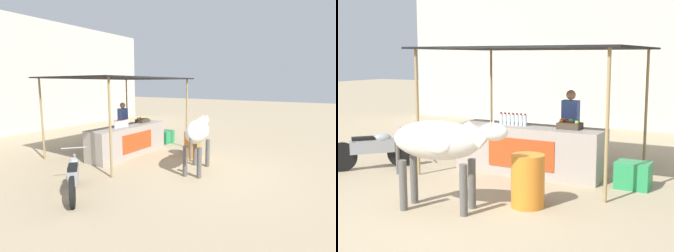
% 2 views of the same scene
% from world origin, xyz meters
% --- Properties ---
extents(ground_plane, '(60.00, 60.00, 0.00)m').
position_xyz_m(ground_plane, '(0.00, 0.00, 0.00)').
color(ground_plane, tan).
extents(building_wall_far, '(16.00, 0.50, 5.38)m').
position_xyz_m(building_wall_far, '(0.00, 8.96, 2.69)').
color(building_wall_far, beige).
rests_on(building_wall_far, ground).
extents(stall_counter, '(3.00, 0.82, 0.96)m').
position_xyz_m(stall_counter, '(0.00, 2.20, 0.48)').
color(stall_counter, '#9E9389').
rests_on(stall_counter, ground).
extents(stall_awning, '(4.20, 3.20, 2.51)m').
position_xyz_m(stall_awning, '(0.00, 2.50, 2.41)').
color(stall_awning, black).
rests_on(stall_awning, ground).
extents(water_bottle_row, '(0.61, 0.07, 0.25)m').
position_xyz_m(water_bottle_row, '(-0.35, 2.15, 1.07)').
color(water_bottle_row, silver).
rests_on(water_bottle_row, stall_counter).
extents(fruit_crate, '(0.44, 0.32, 0.18)m').
position_xyz_m(fruit_crate, '(0.82, 2.25, 1.03)').
color(fruit_crate, '#3F3326').
rests_on(fruit_crate, stall_counter).
extents(vendor_behind_counter, '(0.34, 0.22, 1.65)m').
position_xyz_m(vendor_behind_counter, '(0.57, 2.95, 0.85)').
color(vendor_behind_counter, '#383842').
rests_on(vendor_behind_counter, ground).
extents(cooler_box, '(0.60, 0.44, 0.48)m').
position_xyz_m(cooler_box, '(2.09, 2.10, 0.24)').
color(cooler_box, '#268C4C').
rests_on(cooler_box, ground).
extents(water_barrel, '(0.53, 0.53, 0.83)m').
position_xyz_m(water_barrel, '(0.88, 0.28, 0.42)').
color(water_barrel, orange).
rests_on(water_barrel, ground).
extents(cow, '(1.85, 0.82, 1.44)m').
position_xyz_m(cow, '(-0.21, -0.47, 1.03)').
color(cow, silver).
rests_on(cow, ground).
extents(motorcycle_parked, '(1.22, 1.43, 0.90)m').
position_xyz_m(motorcycle_parked, '(-3.03, 1.00, 0.43)').
color(motorcycle_parked, black).
rests_on(motorcycle_parked, ground).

